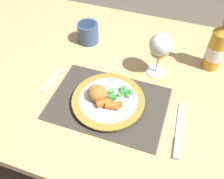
# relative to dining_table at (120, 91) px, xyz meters

# --- Properties ---
(ground_plane) EXTENTS (6.00, 6.00, 0.00)m
(ground_plane) POSITION_rel_dining_table_xyz_m (0.00, 0.00, -0.66)
(ground_plane) COLOR brown
(dining_table) EXTENTS (1.56, 0.84, 0.74)m
(dining_table) POSITION_rel_dining_table_xyz_m (0.00, 0.00, 0.00)
(dining_table) COLOR tan
(dining_table) RESTS_ON ground
(placemat) EXTENTS (0.38, 0.26, 0.01)m
(placemat) POSITION_rel_dining_table_xyz_m (0.00, -0.13, 0.09)
(placemat) COLOR brown
(placemat) RESTS_ON dining_table
(dinner_plate) EXTENTS (0.24, 0.24, 0.02)m
(dinner_plate) POSITION_rel_dining_table_xyz_m (-0.00, -0.13, 0.10)
(dinner_plate) COLOR white
(dinner_plate) RESTS_ON placemat
(breaded_croquettes) EXTENTS (0.09, 0.09, 0.04)m
(breaded_croquettes) POSITION_rel_dining_table_xyz_m (-0.04, -0.14, 0.13)
(breaded_croquettes) COLOR tan
(breaded_croquettes) RESTS_ON dinner_plate
(green_beans_pile) EXTENTS (0.08, 0.08, 0.02)m
(green_beans_pile) POSITION_rel_dining_table_xyz_m (0.03, -0.11, 0.12)
(green_beans_pile) COLOR #4CA84C
(green_beans_pile) RESTS_ON dinner_plate
(glazed_carrots) EXTENTS (0.08, 0.05, 0.02)m
(glazed_carrots) POSITION_rel_dining_table_xyz_m (0.02, -0.16, 0.12)
(glazed_carrots) COLOR orange
(glazed_carrots) RESTS_ON dinner_plate
(fork) EXTENTS (0.02, 0.13, 0.01)m
(fork) POSITION_rel_dining_table_xyz_m (-0.23, -0.11, 0.09)
(fork) COLOR silver
(fork) RESTS_ON dining_table
(table_knife) EXTENTS (0.03, 0.20, 0.01)m
(table_knife) POSITION_rel_dining_table_xyz_m (0.24, -0.18, 0.09)
(table_knife) COLOR silver
(table_knife) RESTS_ON dining_table
(wine_glass) EXTENTS (0.08, 0.08, 0.16)m
(wine_glass) POSITION_rel_dining_table_xyz_m (0.12, 0.06, 0.20)
(wine_glass) COLOR silver
(wine_glass) RESTS_ON dining_table
(bottle) EXTENTS (0.06, 0.06, 0.25)m
(bottle) POSITION_rel_dining_table_xyz_m (0.30, 0.16, 0.17)
(bottle) COLOR gold
(bottle) RESTS_ON dining_table
(drinking_cup) EXTENTS (0.08, 0.08, 0.08)m
(drinking_cup) POSITION_rel_dining_table_xyz_m (-0.19, 0.15, 0.13)
(drinking_cup) COLOR #385684
(drinking_cup) RESTS_ON dining_table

